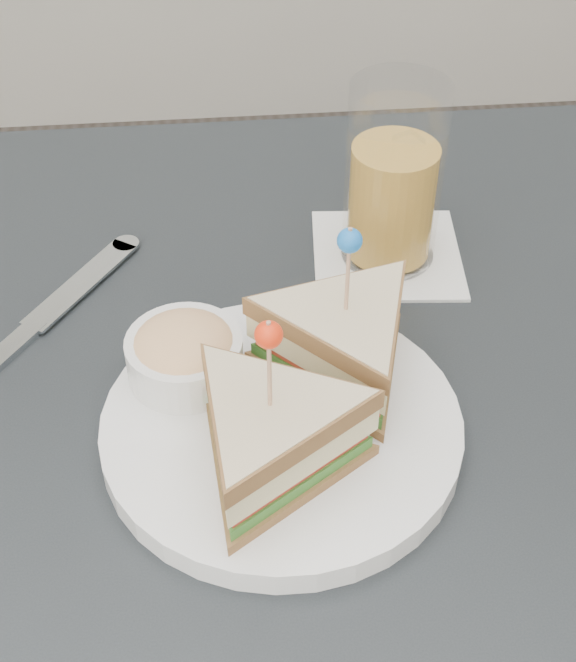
# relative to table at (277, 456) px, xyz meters

# --- Properties ---
(table) EXTENTS (0.80, 0.80, 0.75)m
(table) POSITION_rel_table_xyz_m (0.00, 0.00, 0.00)
(table) COLOR black
(table) RESTS_ON ground
(plate_meal) EXTENTS (0.29, 0.28, 0.15)m
(plate_meal) POSITION_rel_table_xyz_m (0.01, -0.04, 0.12)
(plate_meal) COLOR white
(plate_meal) RESTS_ON table
(cutlery_knife) EXTENTS (0.15, 0.20, 0.01)m
(cutlery_knife) POSITION_rel_table_xyz_m (-0.18, 0.09, 0.08)
(cutlery_knife) COLOR #B3BABF
(cutlery_knife) RESTS_ON table
(drink_set) EXTENTS (0.14, 0.14, 0.16)m
(drink_set) POSITION_rel_table_xyz_m (0.11, 0.15, 0.15)
(drink_set) COLOR white
(drink_set) RESTS_ON table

